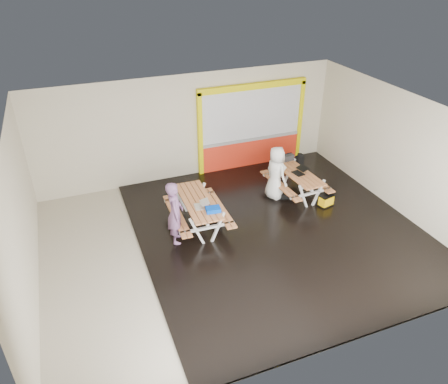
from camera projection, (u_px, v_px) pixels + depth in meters
name	position (u px, v px, depth m)	size (l,w,h in m)	color
room	(237.00, 183.00, 10.60)	(10.02, 8.02, 3.52)	beige
deck	(277.00, 229.00, 11.87)	(7.50, 7.98, 0.05)	black
kiosk	(252.00, 128.00, 14.61)	(3.88, 0.16, 3.00)	red
picnic_table_left	(198.00, 207.00, 11.67)	(1.55, 2.24, 0.88)	#D88A54
picnic_table_right	(297.00, 177.00, 13.20)	(1.55, 2.18, 0.84)	#D88A54
person_left	(175.00, 213.00, 10.95)	(0.64, 0.42, 1.76)	#7A517F
person_right	(276.00, 173.00, 12.93)	(0.84, 0.54, 1.71)	white
laptop_left	(201.00, 205.00, 11.26)	(0.43, 0.39, 0.16)	silver
laptop_right	(300.00, 171.00, 13.00)	(0.48, 0.44, 0.18)	black
blue_pouch	(213.00, 209.00, 11.07)	(0.37, 0.26, 0.11)	#013FC9
toolbox	(287.00, 158.00, 13.75)	(0.46, 0.26, 0.25)	black
backpack	(299.00, 160.00, 13.95)	(0.30, 0.24, 0.44)	black
dark_case	(286.00, 195.00, 13.29)	(0.41, 0.31, 0.15)	black
fluke_bag	(326.00, 201.00, 12.79)	(0.48, 0.37, 0.37)	black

